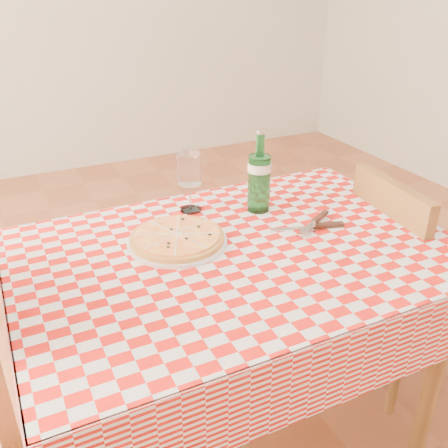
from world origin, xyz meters
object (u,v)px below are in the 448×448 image
at_px(dining_table, 238,277).
at_px(chair_near, 401,273).
at_px(wine_glass, 190,183).
at_px(water_bottle, 259,171).
at_px(pizza_plate, 177,237).

height_order(dining_table, chair_near, chair_near).
bearing_deg(dining_table, wine_glass, 94.63).
relative_size(dining_table, water_bottle, 4.23).
xyz_separation_m(dining_table, chair_near, (0.67, -0.02, -0.16)).
relative_size(pizza_plate, wine_glass, 1.48).
height_order(water_bottle, wine_glass, water_bottle).
bearing_deg(dining_table, chair_near, -1.80).
xyz_separation_m(chair_near, wine_glass, (-0.69, 0.33, 0.36)).
height_order(dining_table, pizza_plate, pizza_plate).
height_order(dining_table, wine_glass, wine_glass).
bearing_deg(chair_near, water_bottle, 160.43).
distance_m(pizza_plate, water_bottle, 0.37).
relative_size(pizza_plate, water_bottle, 1.07).
xyz_separation_m(chair_near, water_bottle, (-0.48, 0.23, 0.40)).
distance_m(chair_near, water_bottle, 0.67).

